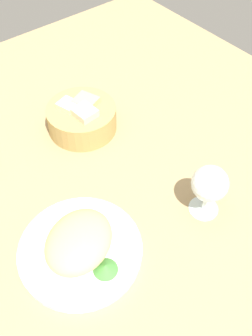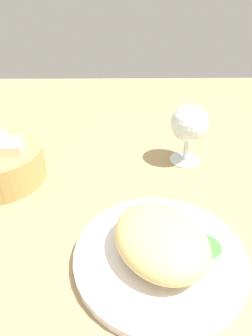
% 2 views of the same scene
% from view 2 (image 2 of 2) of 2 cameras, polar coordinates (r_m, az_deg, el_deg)
% --- Properties ---
extents(ground_plane, '(1.40, 1.40, 0.02)m').
position_cam_2_polar(ground_plane, '(0.52, -3.26, -9.89)').
color(ground_plane, tan).
extents(plate, '(0.24, 0.24, 0.01)m').
position_cam_2_polar(plate, '(0.45, 6.18, -15.86)').
color(plate, white).
rests_on(plate, ground_plane).
extents(omelette, '(0.18, 0.17, 0.05)m').
position_cam_2_polar(omelette, '(0.43, 6.47, -12.95)').
color(omelette, '#DEC375').
rests_on(omelette, plate).
extents(lettuce_garnish, '(0.05, 0.05, 0.02)m').
position_cam_2_polar(lettuce_garnish, '(0.46, 14.44, -13.06)').
color(lettuce_garnish, '#428438').
rests_on(lettuce_garnish, plate).
extents(wine_glass_near, '(0.07, 0.07, 0.12)m').
position_cam_2_polar(wine_glass_near, '(0.62, 11.43, 7.64)').
color(wine_glass_near, silver).
rests_on(wine_glass_near, ground_plane).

